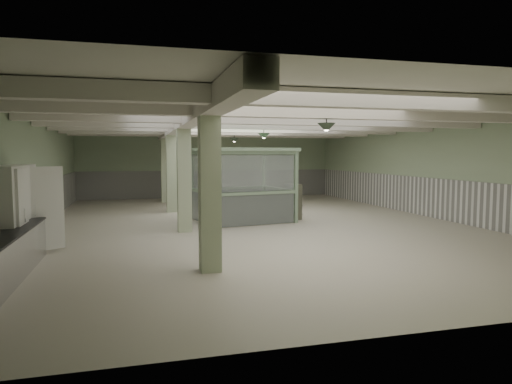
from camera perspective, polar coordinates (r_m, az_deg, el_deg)
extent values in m
plane|color=beige|center=(15.92, -0.27, -3.96)|extent=(20.00, 20.00, 0.00)
cube|color=white|center=(15.78, -0.28, 9.07)|extent=(14.00, 20.00, 0.02)
cube|color=#9FB490|center=(25.55, -5.95, 3.37)|extent=(14.00, 0.02, 3.60)
cube|color=#9FB490|center=(6.60, 22.22, -0.98)|extent=(14.00, 0.02, 3.60)
cube|color=#9FB490|center=(15.54, -26.13, 2.01)|extent=(0.02, 20.00, 3.60)
cube|color=#9FB490|center=(18.78, 20.89, 2.58)|extent=(0.02, 20.00, 3.60)
cube|color=white|center=(15.61, -25.90, -1.84)|extent=(0.05, 19.90, 1.50)
cube|color=white|center=(18.83, 20.73, -0.61)|extent=(0.05, 19.90, 1.50)
cube|color=white|center=(25.57, -5.92, 1.02)|extent=(13.90, 0.05, 1.50)
cube|color=white|center=(15.33, -9.45, 8.31)|extent=(0.45, 19.90, 0.40)
cube|color=white|center=(8.75, 12.46, 11.23)|extent=(13.90, 0.35, 0.32)
cube|color=white|center=(11.02, 6.40, 9.96)|extent=(13.90, 0.35, 0.32)
cube|color=white|center=(13.37, 2.46, 9.07)|extent=(13.90, 0.35, 0.32)
cube|color=white|center=(15.77, -0.28, 8.42)|extent=(13.90, 0.35, 0.32)
cube|color=white|center=(18.20, -2.28, 7.93)|extent=(13.90, 0.35, 0.32)
cube|color=white|center=(20.64, -3.81, 7.56)|extent=(13.90, 0.35, 0.32)
cube|color=white|center=(23.09, -5.01, 7.25)|extent=(13.90, 0.35, 0.32)
cube|color=beige|center=(9.37, -5.82, 0.96)|extent=(0.42, 0.42, 3.60)
cube|color=beige|center=(14.32, -8.99, 2.24)|extent=(0.42, 0.42, 3.60)
cube|color=beige|center=(19.30, -10.52, 2.87)|extent=(0.42, 0.42, 3.60)
cube|color=beige|center=(23.28, -11.28, 3.17)|extent=(0.42, 0.42, 3.60)
cone|color=#2F3E2E|center=(11.18, 8.79, 7.95)|extent=(0.44, 0.44, 0.22)
cone|color=#2F3E2E|center=(16.36, 0.98, 6.99)|extent=(0.44, 0.44, 0.22)
cone|color=#2F3E2E|center=(21.22, -2.73, 6.49)|extent=(0.44, 0.44, 0.22)
cube|color=white|center=(11.62, -28.13, -2.47)|extent=(0.58, 2.33, 2.14)
cube|color=white|center=(11.04, -27.13, -2.79)|extent=(0.06, 0.87, 2.04)
cube|color=white|center=(12.15, -25.42, -2.08)|extent=(0.76, 0.53, 2.04)
cube|color=silver|center=(11.03, -26.93, -2.78)|extent=(0.02, 0.05, 0.30)
cube|color=silver|center=(12.07, -25.88, -2.13)|extent=(0.02, 0.05, 0.30)
cube|color=gray|center=(14.73, -5.17, 0.23)|extent=(0.14, 0.14, 2.51)
cube|color=gray|center=(17.10, -8.04, 0.83)|extent=(0.14, 0.14, 2.51)
cube|color=gray|center=(16.01, 5.02, 0.59)|extent=(0.14, 0.14, 2.51)
cube|color=gray|center=(18.21, 1.05, 1.12)|extent=(0.14, 0.14, 2.51)
cube|color=gray|center=(16.41, -1.74, 5.31)|extent=(3.70, 3.30, 0.12)
cube|color=silver|center=(15.38, 0.13, -2.20)|extent=(2.78, 0.56, 1.05)
cube|color=silver|center=(15.28, 0.14, 2.38)|extent=(2.78, 0.56, 1.22)
cube|color=silver|center=(17.66, -3.34, -1.30)|extent=(2.78, 0.56, 1.05)
cube|color=silver|center=(17.58, -3.36, 2.69)|extent=(2.78, 0.56, 1.22)
cube|color=silver|center=(15.98, -6.69, -1.97)|extent=(0.47, 2.28, 1.05)
cube|color=silver|center=(15.88, -6.73, 2.44)|extent=(0.47, 2.28, 1.22)
cube|color=silver|center=(17.16, 2.90, -1.47)|extent=(0.47, 2.28, 1.05)
cube|color=silver|center=(17.07, 2.91, 2.63)|extent=(0.47, 2.28, 1.22)
cube|color=#5C5C4D|center=(16.89, 4.57, -1.22)|extent=(0.64, 0.73, 1.31)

